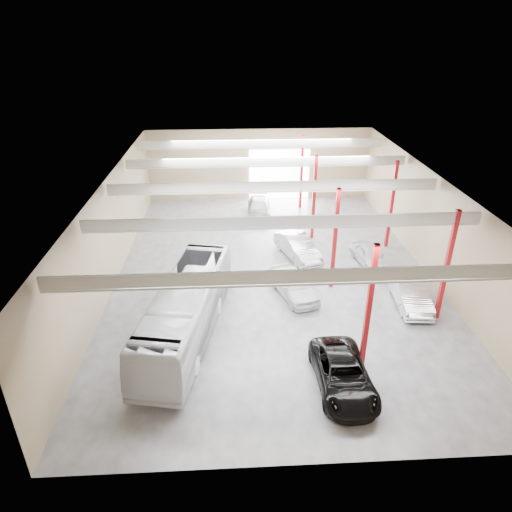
{
  "coord_description": "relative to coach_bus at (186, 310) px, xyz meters",
  "views": [
    {
      "loc": [
        -2.81,
        -28.53,
        15.99
      ],
      "look_at": [
        -1.3,
        -1.5,
        2.2
      ],
      "focal_mm": 32.0,
      "sensor_mm": 36.0,
      "label": 1
    }
  ],
  "objects": [
    {
      "name": "car_row_b",
      "position": [
        7.63,
        9.4,
        -0.84
      ],
      "size": [
        3.36,
        5.46,
        1.7
      ],
      "primitive_type": "imported",
      "rotation": [
        0.0,
        0.0,
        0.33
      ],
      "color": "#B0B1B5",
      "rests_on": "ground"
    },
    {
      "name": "car_row_c",
      "position": [
        5.18,
        18.12,
        -0.95
      ],
      "size": [
        2.31,
        5.16,
        1.47
      ],
      "primitive_type": "imported",
      "rotation": [
        0.0,
        0.0,
        -0.05
      ],
      "color": "gray",
      "rests_on": "ground"
    },
    {
      "name": "car_right_near",
      "position": [
        13.83,
        2.46,
        -0.85
      ],
      "size": [
        2.13,
        5.19,
        1.67
      ],
      "primitive_type": "imported",
      "rotation": [
        0.0,
        0.0,
        -0.07
      ],
      "color": "#B8B8BD",
      "rests_on": "ground"
    },
    {
      "name": "coach_bus",
      "position": [
        0.0,
        0.0,
        0.0
      ],
      "size": [
        5.07,
        12.42,
        3.37
      ],
      "primitive_type": "imported",
      "rotation": [
        0.0,
        0.0,
        -0.19
      ],
      "color": "silver",
      "rests_on": "ground"
    },
    {
      "name": "depot_shell",
      "position": [
        5.66,
        7.4,
        3.29
      ],
      "size": [
        22.12,
        32.12,
        7.06
      ],
      "color": "#4B4B50",
      "rests_on": "ground"
    },
    {
      "name": "car_right_far",
      "position": [
        12.83,
        7.99,
        -0.96
      ],
      "size": [
        2.35,
        4.46,
        1.45
      ],
      "primitive_type": "imported",
      "rotation": [
        0.0,
        0.0,
        0.16
      ],
      "color": "silver",
      "rests_on": "ground"
    },
    {
      "name": "car_row_a",
      "position": [
        6.62,
        3.92,
        -0.86
      ],
      "size": [
        3.31,
        5.18,
        1.64
      ],
      "primitive_type": "imported",
      "rotation": [
        0.0,
        0.0,
        0.31
      ],
      "color": "silver",
      "rests_on": "ground"
    },
    {
      "name": "black_sedan",
      "position": [
        7.91,
        -4.74,
        -0.91
      ],
      "size": [
        2.71,
        5.62,
        1.54
      ],
      "primitive_type": "imported",
      "rotation": [
        0.0,
        0.0,
        0.03
      ],
      "color": "black",
      "rests_on": "ground"
    }
  ]
}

